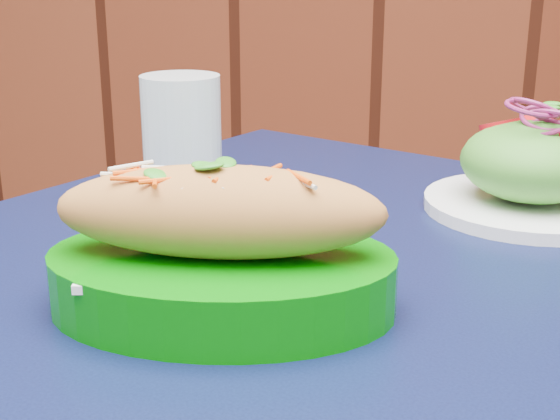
# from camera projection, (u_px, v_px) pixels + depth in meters

# --- Properties ---
(cafe_table) EXTENTS (1.05, 1.05, 0.75)m
(cafe_table) POSITION_uv_depth(u_px,v_px,m) (351.00, 387.00, 0.62)
(cafe_table) COLOR black
(cafe_table) RESTS_ON ground
(banh_mi_basket) EXTENTS (0.26, 0.19, 0.11)m
(banh_mi_basket) POSITION_uv_depth(u_px,v_px,m) (221.00, 250.00, 0.53)
(banh_mi_basket) COLOR #026F04
(banh_mi_basket) RESTS_ON cafe_table
(salad_plate) EXTENTS (0.20, 0.20, 0.11)m
(salad_plate) POSITION_uv_depth(u_px,v_px,m) (532.00, 170.00, 0.75)
(salad_plate) COLOR white
(salad_plate) RESTS_ON cafe_table
(water_glass) EXTENTS (0.08, 0.08, 0.13)m
(water_glass) POSITION_uv_depth(u_px,v_px,m) (182.00, 139.00, 0.77)
(water_glass) COLOR silver
(water_glass) RESTS_ON cafe_table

